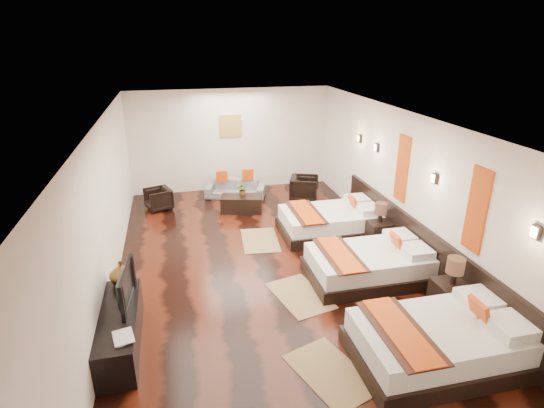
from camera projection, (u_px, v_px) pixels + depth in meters
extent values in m
cube|color=black|center=(269.00, 269.00, 8.14)|extent=(5.50, 9.50, 0.01)
cube|color=white|center=(268.00, 120.00, 7.12)|extent=(5.50, 9.50, 0.01)
cube|color=silver|center=(231.00, 140.00, 11.94)|extent=(5.50, 0.01, 2.80)
cube|color=silver|center=(105.00, 213.00, 7.05)|extent=(0.01, 9.50, 2.80)
cube|color=silver|center=(409.00, 188.00, 8.21)|extent=(0.01, 9.50, 2.80)
cube|color=black|center=(424.00, 252.00, 7.82)|extent=(0.08, 6.60, 0.90)
cube|color=black|center=(437.00, 353.00, 5.82)|extent=(2.27, 1.41, 0.24)
cube|color=white|center=(440.00, 336.00, 5.72)|extent=(2.17, 1.30, 0.32)
cube|color=#CA450E|center=(479.00, 311.00, 5.72)|extent=(0.17, 0.35, 0.35)
cube|color=#38190F|center=(400.00, 331.00, 5.53)|extent=(0.60, 1.43, 0.02)
cube|color=#CA450E|center=(400.00, 330.00, 5.52)|extent=(0.41, 1.43, 0.02)
cube|color=black|center=(368.00, 272.00, 7.80)|extent=(2.15, 1.33, 0.23)
cube|color=white|center=(369.00, 259.00, 7.70)|extent=(2.05, 1.23, 0.31)
cube|color=#CA450E|center=(397.00, 243.00, 7.71)|extent=(0.16, 0.33, 0.33)
cube|color=#38190F|center=(340.00, 255.00, 7.52)|extent=(0.56, 1.35, 0.02)
cube|color=#CA450E|center=(340.00, 254.00, 7.52)|extent=(0.39, 1.35, 0.02)
cube|color=black|center=(330.00, 228.00, 9.58)|extent=(2.18, 1.35, 0.23)
cube|color=white|center=(330.00, 217.00, 9.48)|extent=(2.07, 1.24, 0.31)
cube|color=#CA450E|center=(353.00, 203.00, 9.49)|extent=(0.16, 0.33, 0.33)
cube|color=#38190F|center=(306.00, 212.00, 9.30)|extent=(0.57, 1.37, 0.02)
cube|color=#CA450E|center=(306.00, 212.00, 9.29)|extent=(0.39, 1.37, 0.02)
cube|color=black|center=(450.00, 299.00, 6.73)|extent=(0.50, 0.50, 0.56)
cylinder|color=black|center=(454.00, 277.00, 6.59)|extent=(0.09, 0.09, 0.22)
cylinder|color=#3F2619|center=(456.00, 265.00, 6.52)|extent=(0.27, 0.27, 0.24)
cube|color=black|center=(378.00, 233.00, 8.97)|extent=(0.48, 0.48, 0.53)
cylinder|color=black|center=(380.00, 217.00, 8.84)|extent=(0.09, 0.09, 0.21)
cylinder|color=#3F2619|center=(381.00, 208.00, 8.77)|extent=(0.26, 0.26, 0.23)
cube|color=olive|center=(331.00, 373.00, 5.63)|extent=(1.11, 1.38, 0.01)
cube|color=olive|center=(300.00, 295.00, 7.30)|extent=(1.02, 1.35, 0.01)
cube|color=olive|center=(260.00, 240.00, 9.26)|extent=(0.85, 1.26, 0.01)
cube|color=black|center=(121.00, 330.00, 6.03)|extent=(0.50, 1.80, 0.55)
imported|color=black|center=(121.00, 287.00, 6.05)|extent=(0.21, 0.95, 0.54)
imported|color=black|center=(113.00, 340.00, 5.38)|extent=(0.31, 0.38, 0.03)
imported|color=brown|center=(121.00, 273.00, 6.57)|extent=(0.45, 0.45, 0.38)
imported|color=slate|center=(235.00, 189.00, 11.68)|extent=(1.70, 1.06, 0.46)
imported|color=black|center=(158.00, 199.00, 10.83)|extent=(0.77, 0.76, 0.55)
imported|color=black|center=(304.00, 188.00, 11.42)|extent=(0.93, 0.92, 0.65)
cube|color=black|center=(242.00, 204.00, 10.74)|extent=(1.09, 0.73, 0.40)
imported|color=#28571D|center=(243.00, 189.00, 10.69)|extent=(0.29, 0.26, 0.30)
cube|color=#D86014|center=(477.00, 210.00, 6.37)|extent=(0.04, 0.40, 1.30)
cube|color=#D86014|center=(402.00, 168.00, 8.37)|extent=(0.04, 0.40, 1.30)
cube|color=black|center=(536.00, 232.00, 5.32)|extent=(0.06, 0.12, 0.18)
cube|color=#FFD18C|center=(534.00, 232.00, 5.31)|extent=(0.02, 0.10, 0.14)
cube|color=black|center=(435.00, 178.00, 7.31)|extent=(0.06, 0.12, 0.18)
cube|color=#FFD18C|center=(433.00, 178.00, 7.31)|extent=(0.02, 0.10, 0.14)
cube|color=black|center=(377.00, 148.00, 9.31)|extent=(0.06, 0.12, 0.18)
cube|color=#FFD18C|center=(375.00, 148.00, 9.30)|extent=(0.02, 0.10, 0.14)
cube|color=black|center=(360.00, 138.00, 10.12)|extent=(0.06, 0.12, 0.18)
cube|color=#FFD18C|center=(358.00, 139.00, 10.12)|extent=(0.02, 0.10, 0.14)
cube|color=#AD873F|center=(231.00, 126.00, 11.77)|extent=(0.60, 0.04, 0.60)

